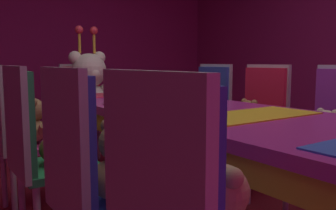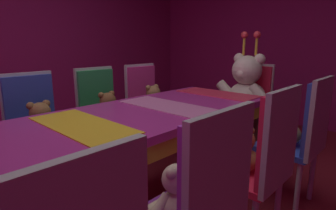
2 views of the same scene
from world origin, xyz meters
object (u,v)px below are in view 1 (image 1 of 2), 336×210
(teddy_right_1, at_px, (325,133))
(chair_right_3, at_px, (209,107))
(chair_right_2, at_px, (260,115))
(throne_chair, at_px, (84,104))
(chair_left_1, at_px, (85,172))
(banquet_table, at_px, (201,123))
(teddy_left_3, at_px, (35,124))
(teddy_right_2, at_px, (247,120))
(teddy_left_1, at_px, (121,166))
(teddy_right_3, at_px, (196,108))
(teddy_left_2, at_px, (62,139))
(chair_left_3, at_px, (12,125))
(chair_left_2, at_px, (33,142))
(king_teddy_bear, at_px, (90,90))

(teddy_right_1, xyz_separation_m, chair_right_3, (0.14, 1.24, 0.03))
(chair_right_2, xyz_separation_m, throne_chair, (-0.84, 1.50, 0.00))
(chair_left_1, bearing_deg, banquet_table, 21.23)
(teddy_left_3, distance_m, chair_right_2, 1.65)
(teddy_right_1, relative_size, chair_right_3, 0.28)
(teddy_right_1, height_order, chair_right_2, chair_right_2)
(teddy_left_3, relative_size, teddy_right_1, 1.21)
(banquet_table, height_order, teddy_right_2, banquet_table)
(teddy_left_1, relative_size, throne_chair, 0.34)
(banquet_table, relative_size, teddy_right_3, 7.58)
(chair_left_1, distance_m, teddy_right_3, 1.98)
(teddy_left_2, xyz_separation_m, teddy_right_2, (1.41, -0.02, -0.02))
(teddy_left_1, distance_m, teddy_right_3, 1.87)
(teddy_right_1, bearing_deg, teddy_left_1, -0.23)
(teddy_left_2, bearing_deg, chair_left_3, 103.13)
(throne_chair, bearing_deg, teddy_right_2, 24.91)
(teddy_right_1, bearing_deg, throne_chair, -71.29)
(teddy_left_1, distance_m, chair_left_2, 0.66)
(chair_right_3, bearing_deg, teddy_left_1, 38.77)
(teddy_left_2, xyz_separation_m, teddy_right_3, (1.42, 0.60, 0.00))
(teddy_left_2, xyz_separation_m, king_teddy_bear, (0.71, 1.31, 0.15))
(teddy_left_2, height_order, king_teddy_bear, king_teddy_bear)
(chair_left_2, relative_size, chair_right_3, 1.00)
(chair_left_3, relative_size, teddy_right_3, 2.98)
(teddy_right_3, bearing_deg, banquet_table, 52.09)
(chair_left_3, bearing_deg, king_teddy_bear, 40.99)
(chair_right_2, distance_m, throne_chair, 1.72)
(king_teddy_bear, bearing_deg, banquet_table, -0.00)
(throne_chair, bearing_deg, teddy_left_2, -25.55)
(chair_left_1, height_order, teddy_left_1, chair_left_1)
(banquet_table, relative_size, chair_left_1, 2.54)
(banquet_table, relative_size, chair_right_3, 2.54)
(teddy_left_1, distance_m, king_teddy_bear, 2.07)
(teddy_left_1, xyz_separation_m, teddy_right_3, (1.40, 1.24, -0.00))
(banquet_table, distance_m, teddy_right_1, 0.79)
(chair_left_3, bearing_deg, banquet_table, -46.65)
(chair_right_2, bearing_deg, teddy_right_1, 78.98)
(teddy_left_2, bearing_deg, teddy_right_3, 22.97)
(chair_right_2, distance_m, king_teddy_bear, 1.58)
(teddy_left_2, bearing_deg, teddy_left_3, 88.95)
(chair_left_2, relative_size, teddy_right_1, 3.58)
(chair_left_1, bearing_deg, throne_chair, 68.63)
(throne_chair, bearing_deg, chair_right_2, 29.22)
(teddy_left_1, bearing_deg, teddy_right_2, 24.05)
(teddy_left_1, bearing_deg, teddy_right_3, 41.58)
(chair_left_2, distance_m, teddy_left_2, 0.15)
(teddy_left_1, bearing_deg, chair_left_3, 97.57)
(teddy_right_3, bearing_deg, teddy_right_2, 88.46)
(teddy_left_1, height_order, teddy_left_3, teddy_left_1)
(chair_left_2, height_order, chair_left_3, same)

